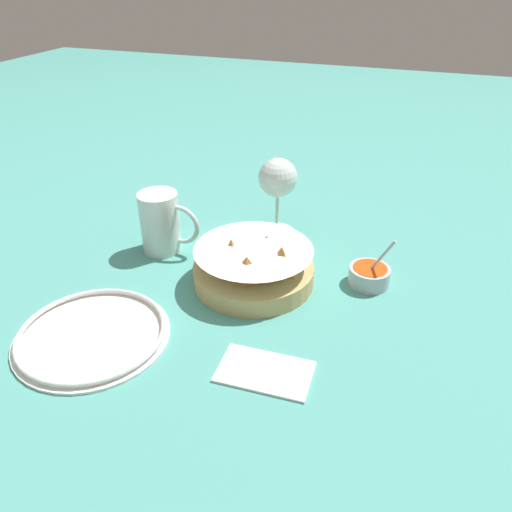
# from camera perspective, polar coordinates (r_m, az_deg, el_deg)

# --- Properties ---
(ground_plane) EXTENTS (4.00, 4.00, 0.00)m
(ground_plane) POSITION_cam_1_polar(r_m,az_deg,el_deg) (0.91, 0.29, -2.10)
(ground_plane) COLOR teal
(food_basket) EXTENTS (0.21, 0.21, 0.08)m
(food_basket) POSITION_cam_1_polar(r_m,az_deg,el_deg) (0.87, 0.02, -1.33)
(food_basket) COLOR tan
(food_basket) RESTS_ON ground_plane
(sauce_cup) EXTENTS (0.07, 0.07, 0.09)m
(sauce_cup) POSITION_cam_1_polar(r_m,az_deg,el_deg) (0.90, 12.82, -2.12)
(sauce_cup) COLOR #B7B7BC
(sauce_cup) RESTS_ON ground_plane
(wine_glass) EXTENTS (0.08, 0.08, 0.16)m
(wine_glass) POSITION_cam_1_polar(r_m,az_deg,el_deg) (1.01, 2.50, 8.66)
(wine_glass) COLOR silver
(wine_glass) RESTS_ON ground_plane
(beer_mug) EXTENTS (0.12, 0.08, 0.12)m
(beer_mug) POSITION_cam_1_polar(r_m,az_deg,el_deg) (0.98, -10.77, 3.56)
(beer_mug) COLOR silver
(beer_mug) RESTS_ON ground_plane
(side_plate) EXTENTS (0.24, 0.24, 0.01)m
(side_plate) POSITION_cam_1_polar(r_m,az_deg,el_deg) (0.81, -18.22, -8.47)
(side_plate) COLOR white
(side_plate) RESTS_ON ground_plane
(napkin) EXTENTS (0.13, 0.08, 0.01)m
(napkin) POSITION_cam_1_polar(r_m,az_deg,el_deg) (0.71, 1.03, -12.96)
(napkin) COLOR white
(napkin) RESTS_ON ground_plane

